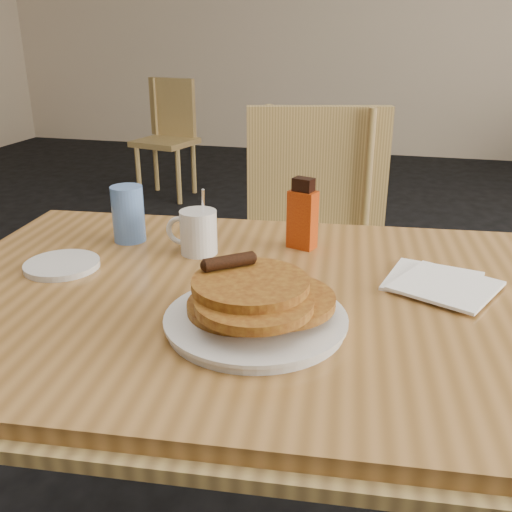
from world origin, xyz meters
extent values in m
plane|color=#C2AE96|center=(0.00, 5.00, 1.40)|extent=(8.00, 0.00, 8.00)
cube|color=#A06E38|center=(0.00, -0.03, 0.73)|extent=(1.29, 0.92, 0.04)
cube|color=tan|center=(0.00, -0.03, 0.71)|extent=(1.33, 0.97, 0.02)
cube|color=tan|center=(-0.03, 0.62, 0.47)|extent=(0.54, 0.54, 0.04)
cube|color=tan|center=(-0.03, 0.82, 0.73)|extent=(0.43, 0.15, 0.48)
cylinder|color=tan|center=(-0.21, 0.44, 0.22)|extent=(0.04, 0.04, 0.45)
cylinder|color=tan|center=(0.15, 0.80, 0.22)|extent=(0.04, 0.04, 0.45)
cube|color=tan|center=(-1.48, 2.98, 0.41)|extent=(0.46, 0.46, 0.04)
cube|color=tan|center=(-1.48, 3.16, 0.64)|extent=(0.38, 0.13, 0.42)
cylinder|color=tan|center=(-1.63, 2.83, 0.20)|extent=(0.04, 0.04, 0.39)
cylinder|color=tan|center=(-1.32, 3.14, 0.20)|extent=(0.04, 0.04, 0.39)
cylinder|color=silver|center=(0.02, -0.15, 0.76)|extent=(0.28, 0.28, 0.02)
cylinder|color=silver|center=(0.02, -0.15, 0.77)|extent=(0.29, 0.29, 0.01)
cylinder|color=#9B6A20|center=(-0.01, -0.14, 0.78)|extent=(0.18, 0.18, 0.01)
cylinder|color=#9B6A20|center=(0.05, -0.13, 0.79)|extent=(0.18, 0.18, 0.01)
cylinder|color=#9B6A20|center=(0.02, -0.18, 0.81)|extent=(0.18, 0.18, 0.01)
cylinder|color=#9B6A20|center=(0.01, -0.15, 0.82)|extent=(0.18, 0.18, 0.01)
cylinder|color=black|center=(-0.04, -0.11, 0.84)|extent=(0.08, 0.07, 0.02)
cylinder|color=silver|center=(-0.17, 0.13, 0.80)|extent=(0.08, 0.08, 0.09)
torus|color=silver|center=(-0.21, 0.13, 0.80)|extent=(0.06, 0.01, 0.06)
cylinder|color=black|center=(-0.17, 0.13, 0.83)|extent=(0.07, 0.07, 0.01)
cylinder|color=white|center=(-0.16, 0.13, 0.83)|extent=(0.03, 0.05, 0.13)
cube|color=maroon|center=(0.03, 0.21, 0.81)|extent=(0.07, 0.05, 0.12)
cube|color=black|center=(0.03, 0.21, 0.89)|extent=(0.05, 0.04, 0.03)
cube|color=white|center=(0.30, 0.09, 0.75)|extent=(0.19, 0.19, 0.01)
cube|color=white|center=(0.32, 0.06, 0.76)|extent=(0.21, 0.21, 0.01)
cylinder|color=#5985D2|center=(-0.35, 0.16, 0.81)|extent=(0.08, 0.08, 0.12)
cylinder|color=silver|center=(-0.41, -0.02, 0.76)|extent=(0.18, 0.18, 0.01)
camera|label=1|loc=(0.22, -0.92, 1.18)|focal=40.00mm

